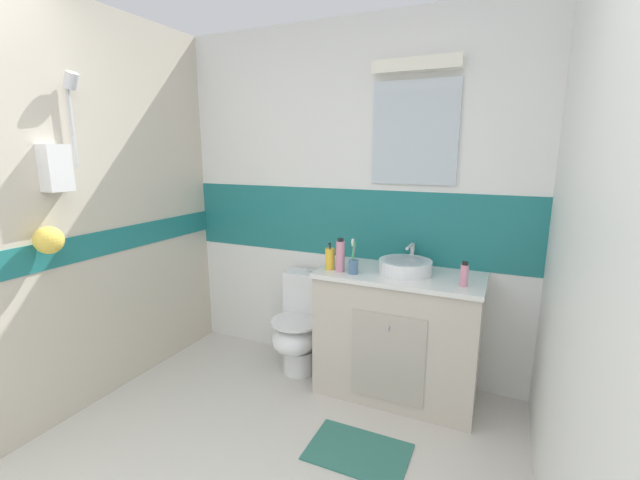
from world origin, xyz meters
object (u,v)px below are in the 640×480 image
Objects in this scene: toothbrush_cup at (353,265)px; soap_dispenser at (330,259)px; toilet at (301,326)px; deodorant_spray_can at (464,275)px; shampoo_bottle_tall at (340,256)px; sink_basin at (405,266)px.

toothbrush_cup is 0.18m from soap_dispenser.
deodorant_spray_can is at bearing -5.82° from toilet.
deodorant_spray_can reaches higher than toilet.
toothbrush_cup is at bearing -17.81° from toilet.
shampoo_bottle_tall is at bearing -20.30° from toilet.
sink_basin is at bearing 13.39° from soap_dispenser.
shampoo_bottle_tall is at bearing -178.57° from deodorant_spray_can.
shampoo_bottle_tall is at bearing -161.12° from sink_basin.
shampoo_bottle_tall reaches higher than deodorant_spray_can.
deodorant_spray_can is (0.37, -0.12, 0.02)m from sink_basin.
toilet is (-0.76, -0.00, -0.55)m from sink_basin.
sink_basin is 0.33m from toothbrush_cup.
shampoo_bottle_tall is at bearing -14.60° from soap_dispenser.
toilet is 4.11× the size of soap_dispenser.
sink_basin is 0.51× the size of toilet.
toothbrush_cup is 0.67m from deodorant_spray_can.
toilet is 1.27m from deodorant_spray_can.
sink_basin is at bearing 18.88° from shampoo_bottle_tall.
shampoo_bottle_tall is (-0.76, -0.02, 0.04)m from deodorant_spray_can.
soap_dispenser is at bearing 165.40° from shampoo_bottle_tall.
toilet is at bearing 159.70° from shampoo_bottle_tall.
toilet is 5.03× the size of deodorant_spray_can.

